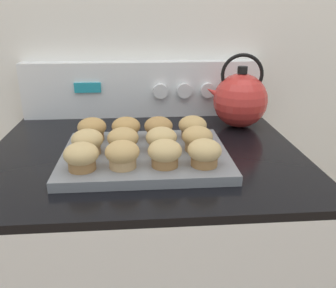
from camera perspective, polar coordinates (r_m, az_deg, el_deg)
wall_back at (r=1.21m, az=-4.39°, el=17.92°), size 8.00×0.05×2.40m
control_panel at (r=1.18m, az=-3.97°, el=8.78°), size 0.77×0.07×0.18m
muffin_pan at (r=0.84m, az=-3.96°, el=-1.90°), size 0.39×0.30×0.02m
muffin_r0_c0 at (r=0.76m, az=-13.73°, el=-1.94°), size 0.07×0.07×0.06m
muffin_r0_c1 at (r=0.75m, az=-7.33°, el=-1.65°), size 0.07×0.07×0.06m
muffin_r0_c2 at (r=0.75m, az=-0.52°, el=-1.47°), size 0.07×0.07×0.06m
muffin_r0_c3 at (r=0.76m, az=5.87°, el=-1.38°), size 0.07×0.07×0.06m
muffin_r1_c0 at (r=0.83m, az=-12.79°, el=0.34°), size 0.07×0.07×0.06m
muffin_r1_c1 at (r=0.83m, az=-7.22°, el=0.63°), size 0.07×0.07×0.06m
muffin_r1_c2 at (r=0.83m, az=-1.06°, el=0.71°), size 0.07×0.07×0.06m
muffin_r1_c3 at (r=0.84m, az=4.72°, el=0.88°), size 0.07×0.07×0.06m
muffin_r2_c0 at (r=0.92m, az=-12.08°, el=2.35°), size 0.07×0.07×0.06m
muffin_r2_c1 at (r=0.91m, az=-6.74°, el=2.50°), size 0.07×0.07×0.06m
muffin_r2_c2 at (r=0.91m, az=-1.54°, el=2.58°), size 0.07×0.07×0.06m
muffin_r2_c3 at (r=0.92m, az=3.96°, el=2.73°), size 0.07×0.07×0.06m
tea_kettle at (r=1.09m, az=11.45°, el=7.03°), size 0.19×0.16×0.22m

